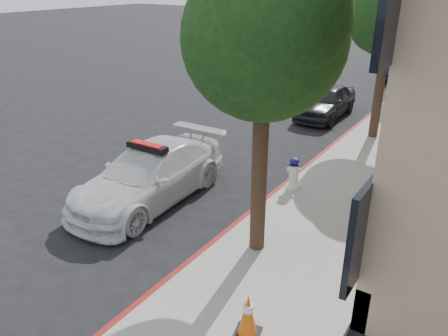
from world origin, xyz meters
TOP-DOWN VIEW (x-y plane):
  - ground at (0.00, 0.00)m, footprint 120.00×120.00m
  - sidewalk at (3.60, 10.00)m, footprint 3.20×50.00m
  - curb_strip at (2.06, 10.00)m, footprint 0.12×50.00m
  - tree_near at (2.93, -2.01)m, footprint 2.92×2.82m
  - tree_mid at (2.93, 5.99)m, footprint 2.77×2.64m
  - police_car at (-0.49, -1.45)m, footprint 2.05×4.74m
  - parked_car_mid at (0.51, 7.68)m, footprint 1.59×3.79m
  - parked_car_far at (1.20, 17.33)m, footprint 2.23×5.17m
  - fire_hydrant at (2.35, 0.85)m, footprint 0.36×0.33m
  - traffic_cone at (3.96, -4.14)m, footprint 0.48×0.48m

SIDE VIEW (x-z plane):
  - ground at x=0.00m, z-range 0.00..0.00m
  - sidewalk at x=3.60m, z-range 0.00..0.15m
  - curb_strip at x=2.06m, z-range 0.00..0.15m
  - traffic_cone at x=3.96m, z-range 0.15..0.89m
  - fire_hydrant at x=2.35m, z-range 0.14..0.98m
  - parked_car_mid at x=0.51m, z-range 0.00..1.28m
  - police_car at x=-0.49m, z-range -0.07..1.44m
  - parked_car_far at x=1.20m, z-range 0.00..1.65m
  - tree_mid at x=2.93m, z-range 1.45..6.88m
  - tree_near at x=2.93m, z-range 1.46..7.08m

